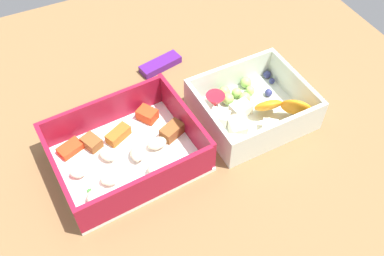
{
  "coord_description": "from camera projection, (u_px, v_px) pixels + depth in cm",
  "views": [
    {
      "loc": [
        -17.45,
        -35.3,
        49.38
      ],
      "look_at": [
        -0.87,
        -1.15,
        4.0
      ],
      "focal_mm": 39.82,
      "sensor_mm": 36.0,
      "label": 1
    }
  ],
  "objects": [
    {
      "name": "pasta_container",
      "position": [
        127.0,
        151.0,
        0.57
      ],
      "size": [
        19.94,
        16.4,
        5.47
      ],
      "rotation": [
        0.0,
        0.0,
        0.07
      ],
      "color": "white",
      "rests_on": "table_surface"
    },
    {
      "name": "table_surface",
      "position": [
        194.0,
        134.0,
        0.62
      ],
      "size": [
        80.0,
        80.0,
        2.0
      ],
      "primitive_type": "cube",
      "color": "brown",
      "rests_on": "ground"
    },
    {
      "name": "fruit_bowl",
      "position": [
        252.0,
        108.0,
        0.62
      ],
      "size": [
        15.78,
        13.82,
        5.38
      ],
      "rotation": [
        0.0,
        0.0,
        0.03
      ],
      "color": "silver",
      "rests_on": "table_surface"
    },
    {
      "name": "candy_bar",
      "position": [
        160.0,
        64.0,
        0.7
      ],
      "size": [
        7.34,
        3.79,
        1.2
      ],
      "primitive_type": "cube",
      "rotation": [
        0.0,
        0.0,
        0.21
      ],
      "color": "#51197A",
      "rests_on": "table_surface"
    }
  ]
}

